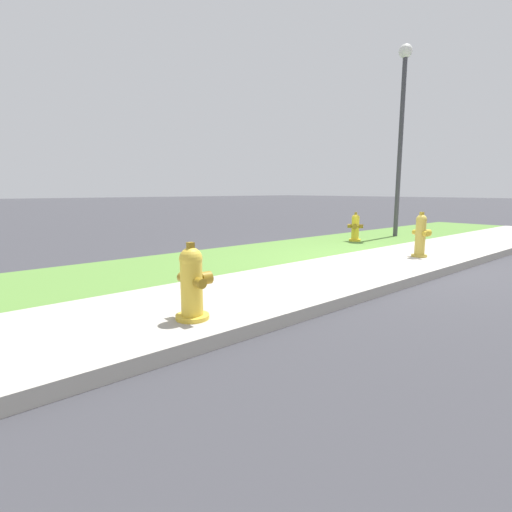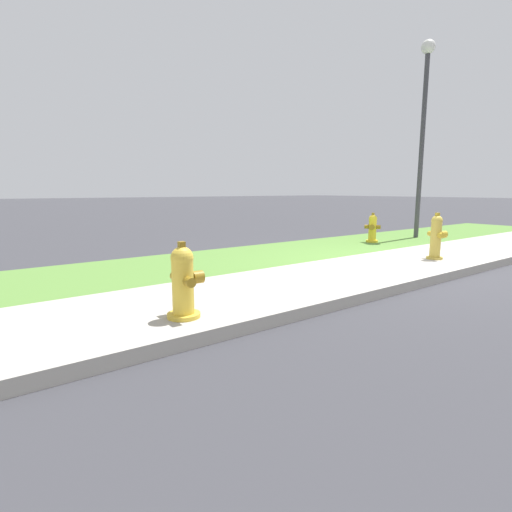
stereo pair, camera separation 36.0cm
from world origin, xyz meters
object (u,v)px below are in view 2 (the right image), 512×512
fire_hydrant_at_driveway (183,282)px  street_lamp (424,110)px  fire_hydrant_mid_block (372,228)px  fire_hydrant_near_corner (436,237)px

fire_hydrant_at_driveway → street_lamp: (7.55, 2.25, 2.71)m
fire_hydrant_at_driveway → street_lamp: bearing=108.8°
fire_hydrant_mid_block → street_lamp: (1.65, -0.09, 2.73)m
fire_hydrant_near_corner → street_lamp: (2.68, 1.98, 2.66)m
fire_hydrant_near_corner → street_lamp: 4.27m
fire_hydrant_mid_block → street_lamp: street_lamp is taller
fire_hydrant_at_driveway → fire_hydrant_mid_block: 6.35m
fire_hydrant_near_corner → fire_hydrant_mid_block: size_ratio=1.19×
fire_hydrant_at_driveway → fire_hydrant_near_corner: 4.87m
fire_hydrant_at_driveway → fire_hydrant_mid_block: fire_hydrant_at_driveway is taller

